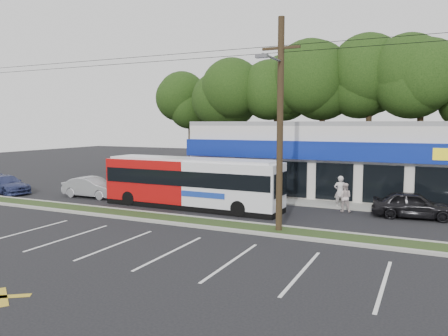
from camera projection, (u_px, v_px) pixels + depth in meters
ground at (213, 230)px, 21.17m from camera, size 120.00×120.00×0.00m
grass_strip at (222, 225)px, 22.07m from camera, size 40.00×1.60×0.12m
curb_south at (214, 228)px, 21.30m from camera, size 40.00×0.25×0.14m
curb_north at (229, 221)px, 22.83m from camera, size 40.00×0.25×0.14m
sidewalk at (350, 206)px, 27.12m from camera, size 32.00×2.20×0.10m
strip_mall at (373, 157)px, 32.86m from camera, size 25.00×12.55×5.30m
utility_pole at (276, 118)px, 20.24m from camera, size 50.00×2.77×10.00m
tree_line at (372, 89)px, 41.97m from camera, size 46.76×6.76×11.83m
metrobus at (192, 182)px, 26.65m from camera, size 11.41×2.56×3.06m
car_dark at (413, 205)px, 23.84m from camera, size 4.47×2.15×1.47m
car_silver at (92, 187)px, 30.54m from camera, size 4.35×1.56×1.43m
car_blue at (6, 184)px, 32.35m from camera, size 4.82×2.66×1.32m
pedestrian_a at (340, 192)px, 26.81m from camera, size 0.84×0.68×1.97m
pedestrian_b at (344, 197)px, 25.54m from camera, size 0.90×0.73×1.71m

